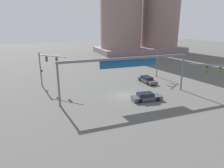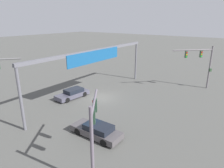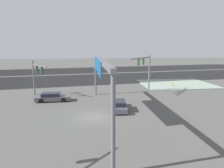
# 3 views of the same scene
# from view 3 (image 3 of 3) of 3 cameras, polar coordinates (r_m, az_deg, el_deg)

# --- Properties ---
(ground_plane) EXTENTS (218.45, 218.45, 0.00)m
(ground_plane) POSITION_cam_3_polar(r_m,az_deg,el_deg) (23.10, -4.47, -8.92)
(ground_plane) COLOR #52524E
(sidewalk_corner) EXTENTS (11.24, 13.81, 0.15)m
(sidewalk_corner) POSITION_cam_3_polar(r_m,az_deg,el_deg) (44.00, 17.07, 0.04)
(sidewalk_corner) COLOR #8CA18E
(sidewalk_corner) RESTS_ON ground
(traffic_signal_near_corner) EXTENTS (3.87, 2.91, 5.44)m
(traffic_signal_near_corner) POSITION_cam_3_polar(r_m,az_deg,el_deg) (33.61, -19.94, 2.92)
(traffic_signal_near_corner) COLOR slate
(traffic_signal_near_corner) RESTS_ON ground
(traffic_signal_opposite_side) EXTENTS (5.14, 4.82, 6.12)m
(traffic_signal_opposite_side) POSITION_cam_3_polar(r_m,az_deg,el_deg) (34.24, 9.09, 4.67)
(traffic_signal_opposite_side) COLOR slate
(traffic_signal_opposite_side) RESTS_ON ground
(overhead_sign_gantry) EXTENTS (21.38, 0.43, 6.42)m
(overhead_sign_gantry) POSITION_cam_3_polar(r_m,az_deg,el_deg) (22.01, -3.46, 4.65)
(overhead_sign_gantry) COLOR slate
(overhead_sign_gantry) RESTS_ON ground
(sedan_car_approaching) EXTENTS (4.70, 2.21, 1.21)m
(sedan_car_approaching) POSITION_cam_3_polar(r_m,az_deg,el_deg) (25.22, 1.86, -5.85)
(sedan_car_approaching) COLOR #494857
(sedan_car_approaching) RESTS_ON ground
(sedan_car_waiting_far) EXTENTS (1.92, 4.81, 1.21)m
(sedan_car_waiting_far) POSITION_cam_3_polar(r_m,az_deg,el_deg) (30.30, -15.98, -3.48)
(sedan_car_waiting_far) COLOR #4D494C
(sedan_car_waiting_far) RESTS_ON ground
(fire_hydrant_on_curb) EXTENTS (0.33, 0.22, 0.71)m
(fire_hydrant_on_curb) POSITION_cam_3_polar(r_m,az_deg,el_deg) (40.87, 16.09, -0.09)
(fire_hydrant_on_curb) COLOR gold
(fire_hydrant_on_curb) RESTS_ON sidewalk_corner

